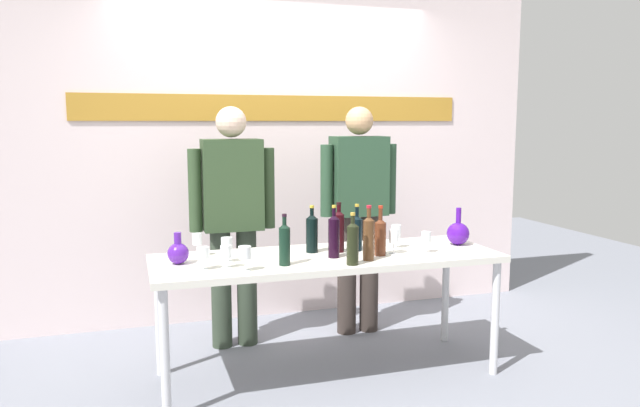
% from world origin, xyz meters
% --- Properties ---
extents(ground_plane, '(10.00, 10.00, 0.00)m').
position_xyz_m(ground_plane, '(0.00, 0.00, 0.00)').
color(ground_plane, slate).
extents(back_wall, '(4.41, 0.11, 3.00)m').
position_xyz_m(back_wall, '(0.00, 1.31, 1.50)').
color(back_wall, silver).
rests_on(back_wall, ground).
extents(display_table, '(2.11, 0.72, 0.76)m').
position_xyz_m(display_table, '(0.00, 0.00, 0.70)').
color(display_table, silver).
rests_on(display_table, ground).
extents(decanter_blue_left, '(0.12, 0.12, 0.18)m').
position_xyz_m(decanter_blue_left, '(-0.89, 0.04, 0.83)').
color(decanter_blue_left, '#4D1C92').
rests_on(decanter_blue_left, display_table).
extents(decanter_blue_right, '(0.15, 0.15, 0.25)m').
position_xyz_m(decanter_blue_right, '(0.92, 0.04, 0.84)').
color(decanter_blue_right, '#46138E').
rests_on(decanter_blue_right, display_table).
extents(presenter_left, '(0.59, 0.22, 1.67)m').
position_xyz_m(presenter_left, '(-0.47, 0.68, 0.95)').
color(presenter_left, '#2E3A2C').
rests_on(presenter_left, ground).
extents(presenter_right, '(0.59, 0.22, 1.68)m').
position_xyz_m(presenter_right, '(0.47, 0.68, 0.96)').
color(presenter_right, '#342B27').
rests_on(presenter_right, ground).
extents(wine_bottle_0, '(0.07, 0.07, 0.30)m').
position_xyz_m(wine_bottle_0, '(0.06, -0.28, 0.89)').
color(wine_bottle_0, black).
rests_on(wine_bottle_0, display_table).
extents(wine_bottle_1, '(0.07, 0.07, 0.30)m').
position_xyz_m(wine_bottle_1, '(-0.07, 0.11, 0.89)').
color(wine_bottle_1, black).
rests_on(wine_bottle_1, display_table).
extents(wine_bottle_2, '(0.07, 0.07, 0.33)m').
position_xyz_m(wine_bottle_2, '(0.19, -0.20, 0.90)').
color(wine_bottle_2, '#4F3019').
rests_on(wine_bottle_2, display_table).
extents(wine_bottle_3, '(0.07, 0.07, 0.31)m').
position_xyz_m(wine_bottle_3, '(0.10, 0.07, 0.90)').
color(wine_bottle_3, black).
rests_on(wine_bottle_3, display_table).
extents(wine_bottle_4, '(0.06, 0.06, 0.30)m').
position_xyz_m(wine_bottle_4, '(-0.31, -0.17, 0.89)').
color(wine_bottle_4, black).
rests_on(wine_bottle_4, display_table).
extents(wine_bottle_5, '(0.07, 0.07, 0.32)m').
position_xyz_m(wine_bottle_5, '(0.02, -0.07, 0.90)').
color(wine_bottle_5, black).
rests_on(wine_bottle_5, display_table).
extents(wine_bottle_6, '(0.07, 0.07, 0.30)m').
position_xyz_m(wine_bottle_6, '(0.22, 0.08, 0.88)').
color(wine_bottle_6, black).
rests_on(wine_bottle_6, display_table).
extents(wine_bottle_7, '(0.07, 0.07, 0.31)m').
position_xyz_m(wine_bottle_7, '(0.31, -0.10, 0.89)').
color(wine_bottle_7, '#562916').
rests_on(wine_bottle_7, display_table).
extents(wine_glass_left_0, '(0.06, 0.06, 0.14)m').
position_xyz_m(wine_glass_left_0, '(-0.76, 0.21, 0.86)').
color(wine_glass_left_0, white).
rests_on(wine_glass_left_0, display_table).
extents(wine_glass_left_1, '(0.07, 0.07, 0.14)m').
position_xyz_m(wine_glass_left_1, '(-0.61, 0.01, 0.87)').
color(wine_glass_left_1, white).
rests_on(wine_glass_left_1, display_table).
extents(wine_glass_left_2, '(0.07, 0.07, 0.13)m').
position_xyz_m(wine_glass_left_2, '(-0.77, -0.14, 0.85)').
color(wine_glass_left_2, white).
rests_on(wine_glass_left_2, display_table).
extents(wine_glass_left_3, '(0.07, 0.07, 0.14)m').
position_xyz_m(wine_glass_left_3, '(-0.55, -0.24, 0.86)').
color(wine_glass_left_3, white).
rests_on(wine_glass_left_3, display_table).
extents(wine_glass_left_4, '(0.06, 0.06, 0.13)m').
position_xyz_m(wine_glass_left_4, '(-0.64, -0.14, 0.85)').
color(wine_glass_left_4, white).
rests_on(wine_glass_left_4, display_table).
extents(wine_glass_right_0, '(0.06, 0.06, 0.13)m').
position_xyz_m(wine_glass_right_0, '(0.60, -0.12, 0.86)').
color(wine_glass_right_0, white).
rests_on(wine_glass_right_0, display_table).
extents(wine_glass_right_1, '(0.06, 0.06, 0.15)m').
position_xyz_m(wine_glass_right_1, '(0.40, -0.09, 0.87)').
color(wine_glass_right_1, white).
rests_on(wine_glass_right_1, display_table).
extents(wine_glass_right_2, '(0.06, 0.06, 0.15)m').
position_xyz_m(wine_glass_right_2, '(0.49, 0.07, 0.87)').
color(wine_glass_right_2, white).
rests_on(wine_glass_right_2, display_table).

